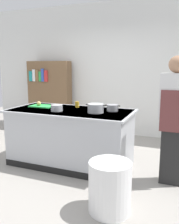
# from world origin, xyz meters

# --- Properties ---
(ground_plane) EXTENTS (10.00, 10.00, 0.00)m
(ground_plane) POSITION_xyz_m (0.00, 0.00, 0.00)
(ground_plane) COLOR #9E9991
(back_wall) EXTENTS (6.40, 0.12, 3.00)m
(back_wall) POSITION_xyz_m (0.00, 2.10, 1.50)
(back_wall) COLOR white
(back_wall) RESTS_ON ground_plane
(counter_island) EXTENTS (1.98, 0.98, 0.90)m
(counter_island) POSITION_xyz_m (0.00, -0.00, 0.47)
(counter_island) COLOR #B7BABF
(counter_island) RESTS_ON ground_plane
(cutting_board) EXTENTS (0.40, 0.28, 0.02)m
(cutting_board) POSITION_xyz_m (-0.58, 0.10, 0.91)
(cutting_board) COLOR green
(cutting_board) RESTS_ON counter_island
(onion) EXTENTS (0.08, 0.08, 0.08)m
(onion) POSITION_xyz_m (-0.63, 0.07, 0.96)
(onion) COLOR tan
(onion) RESTS_ON cutting_board
(stock_pot) EXTENTS (0.31, 0.24, 0.13)m
(stock_pot) POSITION_xyz_m (0.45, -0.05, 0.97)
(stock_pot) COLOR #B7BABF
(stock_pot) RESTS_ON counter_island
(sauce_pan) EXTENTS (0.24, 0.18, 0.10)m
(sauce_pan) POSITION_xyz_m (0.65, 0.17, 0.95)
(sauce_pan) COLOR #99999E
(sauce_pan) RESTS_ON counter_island
(mixing_bowl) EXTENTS (0.18, 0.18, 0.10)m
(mixing_bowl) POSITION_xyz_m (-0.15, -0.16, 0.95)
(mixing_bowl) COLOR #B7BABF
(mixing_bowl) RESTS_ON counter_island
(juice_cup) EXTENTS (0.07, 0.07, 0.10)m
(juice_cup) POSITION_xyz_m (0.00, 0.26, 0.95)
(juice_cup) COLOR yellow
(juice_cup) RESTS_ON counter_island
(trash_bin) EXTENTS (0.47, 0.47, 0.57)m
(trash_bin) POSITION_xyz_m (0.99, -1.03, 0.29)
(trash_bin) COLOR white
(trash_bin) RESTS_ON ground_plane
(person_chef) EXTENTS (0.38, 0.25, 1.72)m
(person_chef) POSITION_xyz_m (1.56, -0.07, 0.91)
(person_chef) COLOR black
(person_chef) RESTS_ON ground_plane
(bookshelf) EXTENTS (1.10, 0.31, 1.70)m
(bookshelf) POSITION_xyz_m (-1.47, 1.80, 0.85)
(bookshelf) COLOR brown
(bookshelf) RESTS_ON ground_plane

